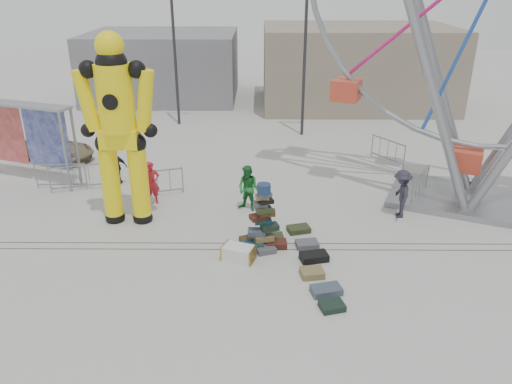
{
  "coord_description": "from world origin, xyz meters",
  "views": [
    {
      "loc": [
        0.68,
        -13.22,
        8.11
      ],
      "look_at": [
        0.58,
        1.32,
        1.7
      ],
      "focal_mm": 35.0,
      "sensor_mm": 36.0,
      "label": 1
    }
  ],
  "objects_px": {
    "barricade_wheel_front": "(420,185)",
    "pedestrian_grey": "(401,194)",
    "barricade_dummy_c": "(157,183)",
    "pedestrian_black": "(116,167)",
    "lamp_post_left": "(176,45)",
    "barricade_wheel_back": "(388,151)",
    "pedestrian_green": "(248,188)",
    "parked_suv": "(55,148)",
    "suitcase_tower": "(263,229)",
    "steamer_trunk": "(238,253)",
    "lamp_post_right": "(307,50)",
    "pedestrian_red": "(152,183)",
    "banner_scaffold": "(22,124)",
    "barricade_dummy_b": "(76,178)",
    "crash_test_dummy": "(118,125)",
    "barricade_dummy_a": "(61,176)"
  },
  "relations": [
    {
      "from": "pedestrian_grey",
      "to": "steamer_trunk",
      "type": "bearing_deg",
      "value": -58.0
    },
    {
      "from": "lamp_post_left",
      "to": "crash_test_dummy",
      "type": "bearing_deg",
      "value": -90.18
    },
    {
      "from": "banner_scaffold",
      "to": "steamer_trunk",
      "type": "bearing_deg",
      "value": -15.48
    },
    {
      "from": "banner_scaffold",
      "to": "barricade_wheel_back",
      "type": "relative_size",
      "value": 2.31
    },
    {
      "from": "steamer_trunk",
      "to": "pedestrian_black",
      "type": "distance_m",
      "value": 8.0
    },
    {
      "from": "barricade_wheel_front",
      "to": "pedestrian_green",
      "type": "relative_size",
      "value": 1.16
    },
    {
      "from": "barricade_dummy_a",
      "to": "barricade_wheel_front",
      "type": "bearing_deg",
      "value": -5.78
    },
    {
      "from": "barricade_dummy_c",
      "to": "parked_suv",
      "type": "xyz_separation_m",
      "value": [
        -5.64,
        4.2,
        -0.02
      ]
    },
    {
      "from": "suitcase_tower",
      "to": "pedestrian_grey",
      "type": "distance_m",
      "value": 5.39
    },
    {
      "from": "suitcase_tower",
      "to": "barricade_dummy_b",
      "type": "bearing_deg",
      "value": 139.01
    },
    {
      "from": "barricade_dummy_b",
      "to": "pedestrian_green",
      "type": "bearing_deg",
      "value": -30.55
    },
    {
      "from": "barricade_wheel_front",
      "to": "barricade_dummy_c",
      "type": "bearing_deg",
      "value": 121.47
    },
    {
      "from": "banner_scaffold",
      "to": "barricade_dummy_a",
      "type": "distance_m",
      "value": 2.59
    },
    {
      "from": "lamp_post_right",
      "to": "pedestrian_red",
      "type": "relative_size",
      "value": 4.78
    },
    {
      "from": "crash_test_dummy",
      "to": "barricade_wheel_back",
      "type": "height_order",
      "value": "crash_test_dummy"
    },
    {
      "from": "steamer_trunk",
      "to": "pedestrian_grey",
      "type": "relative_size",
      "value": 0.55
    },
    {
      "from": "barricade_dummy_b",
      "to": "pedestrian_green",
      "type": "xyz_separation_m",
      "value": [
        6.97,
        -1.76,
        0.31
      ]
    },
    {
      "from": "suitcase_tower",
      "to": "parked_suv",
      "type": "bearing_deg",
      "value": 129.83
    },
    {
      "from": "barricade_dummy_a",
      "to": "pedestrian_green",
      "type": "distance_m",
      "value": 7.91
    },
    {
      "from": "banner_scaffold",
      "to": "steamer_trunk",
      "type": "distance_m",
      "value": 11.14
    },
    {
      "from": "pedestrian_red",
      "to": "parked_suv",
      "type": "distance_m",
      "value": 7.44
    },
    {
      "from": "banner_scaffold",
      "to": "pedestrian_black",
      "type": "bearing_deg",
      "value": 15.66
    },
    {
      "from": "barricade_wheel_back",
      "to": "suitcase_tower",
      "type": "bearing_deg",
      "value": -69.77
    },
    {
      "from": "lamp_post_left",
      "to": "pedestrian_grey",
      "type": "relative_size",
      "value": 4.5
    },
    {
      "from": "steamer_trunk",
      "to": "barricade_dummy_a",
      "type": "height_order",
      "value": "barricade_dummy_a"
    },
    {
      "from": "barricade_dummy_c",
      "to": "pedestrian_red",
      "type": "relative_size",
      "value": 1.19
    },
    {
      "from": "barricade_dummy_a",
      "to": "barricade_wheel_back",
      "type": "xyz_separation_m",
      "value": [
        14.01,
        3.2,
        0.0
      ]
    },
    {
      "from": "lamp_post_right",
      "to": "pedestrian_red",
      "type": "height_order",
      "value": "lamp_post_right"
    },
    {
      "from": "lamp_post_right",
      "to": "pedestrian_grey",
      "type": "height_order",
      "value": "lamp_post_right"
    },
    {
      "from": "pedestrian_green",
      "to": "parked_suv",
      "type": "distance_m",
      "value": 10.72
    },
    {
      "from": "banner_scaffold",
      "to": "pedestrian_red",
      "type": "relative_size",
      "value": 2.76
    },
    {
      "from": "barricade_dummy_a",
      "to": "pedestrian_black",
      "type": "relative_size",
      "value": 1.31
    },
    {
      "from": "barricade_wheel_front",
      "to": "pedestrian_grey",
      "type": "height_order",
      "value": "pedestrian_grey"
    },
    {
      "from": "lamp_post_right",
      "to": "steamer_trunk",
      "type": "xyz_separation_m",
      "value": [
        -3.04,
        -13.0,
        -4.25
      ]
    },
    {
      "from": "suitcase_tower",
      "to": "parked_suv",
      "type": "xyz_separation_m",
      "value": [
        -9.76,
        8.1,
        -0.08
      ]
    },
    {
      "from": "pedestrian_green",
      "to": "parked_suv",
      "type": "relative_size",
      "value": 0.45
    },
    {
      "from": "suitcase_tower",
      "to": "pedestrian_green",
      "type": "xyz_separation_m",
      "value": [
        -0.53,
        2.66,
        0.26
      ]
    },
    {
      "from": "barricade_wheel_front",
      "to": "barricade_wheel_back",
      "type": "bearing_deg",
      "value": 36.45
    },
    {
      "from": "barricade_dummy_b",
      "to": "steamer_trunk",
      "type": "bearing_deg",
      "value": -54.48
    },
    {
      "from": "suitcase_tower",
      "to": "pedestrian_green",
      "type": "distance_m",
      "value": 2.72
    },
    {
      "from": "lamp_post_right",
      "to": "barricade_wheel_back",
      "type": "relative_size",
      "value": 4.0
    },
    {
      "from": "pedestrian_green",
      "to": "crash_test_dummy",
      "type": "bearing_deg",
      "value": -137.53
    },
    {
      "from": "barricade_dummy_c",
      "to": "barricade_wheel_back",
      "type": "relative_size",
      "value": 1.0
    },
    {
      "from": "barricade_dummy_c",
      "to": "pedestrian_black",
      "type": "bearing_deg",
      "value": 128.84
    },
    {
      "from": "steamer_trunk",
      "to": "pedestrian_green",
      "type": "relative_size",
      "value": 0.56
    },
    {
      "from": "pedestrian_black",
      "to": "lamp_post_left",
      "type": "bearing_deg",
      "value": -98.3
    },
    {
      "from": "barricade_dummy_a",
      "to": "pedestrian_grey",
      "type": "distance_m",
      "value": 13.36
    },
    {
      "from": "crash_test_dummy",
      "to": "parked_suv",
      "type": "height_order",
      "value": "crash_test_dummy"
    },
    {
      "from": "banner_scaffold",
      "to": "barricade_dummy_a",
      "type": "xyz_separation_m",
      "value": [
        1.51,
        -0.74,
        -1.97
      ]
    },
    {
      "from": "pedestrian_black",
      "to": "pedestrian_green",
      "type": "bearing_deg",
      "value": 155.86
    }
  ]
}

